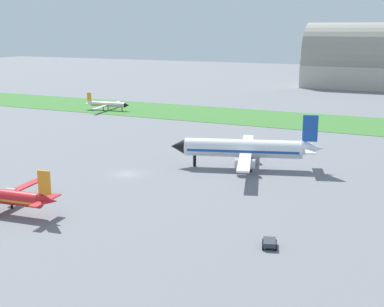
# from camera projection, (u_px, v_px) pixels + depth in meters

# --- Properties ---
(ground_plane) EXTENTS (600.00, 600.00, 0.00)m
(ground_plane) POSITION_uv_depth(u_px,v_px,m) (128.00, 174.00, 95.58)
(ground_plane) COLOR slate
(grass_taxiway_strip) EXTENTS (360.00, 28.00, 0.08)m
(grass_taxiway_strip) POSITION_uv_depth(u_px,v_px,m) (250.00, 117.00, 155.98)
(grass_taxiway_strip) COLOR #3D7533
(grass_taxiway_strip) RESTS_ON ground_plane
(airplane_midfield_jet) EXTENTS (28.26, 28.54, 10.35)m
(airplane_midfield_jet) POSITION_uv_depth(u_px,v_px,m) (246.00, 149.00, 98.74)
(airplane_midfield_jet) COLOR white
(airplane_midfield_jet) RESTS_ON ground_plane
(airplane_taxiing_turboprop) EXTENTS (15.59, 18.17, 5.45)m
(airplane_taxiing_turboprop) POSITION_uv_depth(u_px,v_px,m) (107.00, 104.00, 168.13)
(airplane_taxiing_turboprop) COLOR silver
(airplane_taxiing_turboprop) RESTS_ON ground_plane
(baggage_cart_midfield) EXTENTS (2.36, 2.78, 0.90)m
(baggage_cart_midfield) POSITION_uv_depth(u_px,v_px,m) (269.00, 243.00, 63.61)
(baggage_cart_midfield) COLOR #2D333D
(baggage_cart_midfield) RESTS_ON ground_plane
(hangar_distant) EXTENTS (62.40, 25.82, 27.84)m
(hangar_distant) POSITION_uv_depth(u_px,v_px,m) (379.00, 60.00, 225.31)
(hangar_distant) COLOR #B2AD9E
(hangar_distant) RESTS_ON ground_plane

